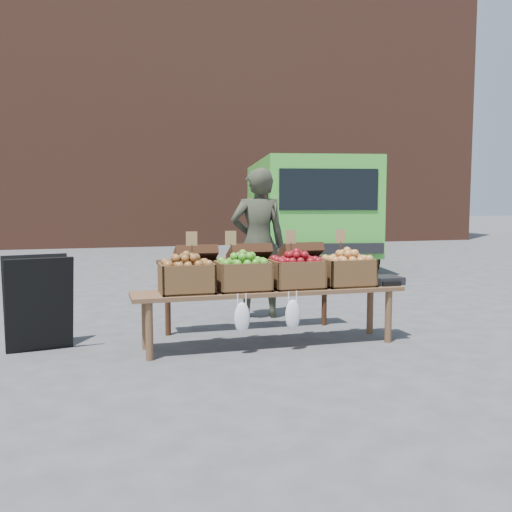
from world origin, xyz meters
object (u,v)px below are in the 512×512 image
object	(u,v)px
display_bench	(270,317)
crate_red_apples	(296,274)
crate_green_apples	(347,272)
weighing_scale	(384,280)
crate_russet_pears	(243,276)
back_table	(249,284)
crate_golden_apples	(187,278)
delivery_van	(304,214)
vendor	(258,243)
chalkboard_sign	(38,303)

from	to	relation	value
display_bench	crate_red_apples	distance (m)	0.51
display_bench	crate_green_apples	bearing A→B (deg)	0.00
weighing_scale	crate_russet_pears	bearing A→B (deg)	180.00
crate_red_apples	crate_green_apples	world-z (taller)	same
back_table	crate_red_apples	distance (m)	0.80
display_bench	crate_golden_apples	bearing A→B (deg)	180.00
delivery_van	weighing_scale	world-z (taller)	delivery_van
vendor	display_bench	world-z (taller)	vendor
vendor	crate_golden_apples	distance (m)	1.77
vendor	crate_red_apples	world-z (taller)	vendor
delivery_van	crate_russet_pears	bearing A→B (deg)	-105.20
chalkboard_sign	weighing_scale	xyz separation A→B (m)	(3.44, -0.44, 0.15)
crate_russet_pears	weighing_scale	size ratio (longest dim) A/B	1.47
chalkboard_sign	vendor	bearing A→B (deg)	9.37
crate_golden_apples	crate_russet_pears	distance (m)	0.55
crate_russet_pears	crate_red_apples	distance (m)	0.55
vendor	chalkboard_sign	world-z (taller)	vendor
delivery_van	vendor	size ratio (longest dim) A/B	2.76
delivery_van	crate_golden_apples	distance (m)	7.45
display_bench	delivery_van	bearing A→B (deg)	66.62
back_table	crate_golden_apples	xyz separation A→B (m)	(-0.81, -0.72, 0.19)
crate_golden_apples	delivery_van	bearing A→B (deg)	60.78
display_bench	crate_russet_pears	bearing A→B (deg)	180.00
back_table	display_bench	world-z (taller)	back_table
crate_red_apples	display_bench	bearing A→B (deg)	180.00
vendor	weighing_scale	size ratio (longest dim) A/B	5.39
crate_golden_apples	display_bench	bearing A→B (deg)	0.00
delivery_van	crate_red_apples	bearing A→B (deg)	-101.11
display_bench	crate_golden_apples	size ratio (longest dim) A/B	5.40
back_table	weighing_scale	bearing A→B (deg)	-29.60
back_table	crate_green_apples	xyz separation A→B (m)	(0.84, -0.72, 0.19)
delivery_van	crate_red_apples	size ratio (longest dim) A/B	10.11
chalkboard_sign	delivery_van	bearing A→B (deg)	39.14
vendor	crate_russet_pears	size ratio (longest dim) A/B	3.66
weighing_scale	delivery_van	bearing A→B (deg)	76.51
crate_green_apples	crate_red_apples	bearing A→B (deg)	180.00
back_table	crate_red_apples	xyz separation A→B (m)	(0.29, -0.72, 0.19)
display_bench	weighing_scale	distance (m)	1.29
back_table	crate_golden_apples	distance (m)	1.10
chalkboard_sign	weighing_scale	world-z (taller)	chalkboard_sign
vendor	weighing_scale	world-z (taller)	vendor
back_table	crate_green_apples	bearing A→B (deg)	-40.51
chalkboard_sign	back_table	xyz separation A→B (m)	(2.17, 0.28, 0.06)
back_table	crate_russet_pears	world-z (taller)	back_table
crate_russet_pears	display_bench	bearing A→B (deg)	0.00
crate_golden_apples	crate_russet_pears	world-z (taller)	same
back_table	crate_golden_apples	size ratio (longest dim) A/B	4.20
chalkboard_sign	crate_golden_apples	xyz separation A→B (m)	(1.36, -0.44, 0.25)
crate_golden_apples	weighing_scale	xyz separation A→B (m)	(2.08, 0.00, -0.10)
vendor	back_table	distance (m)	0.82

